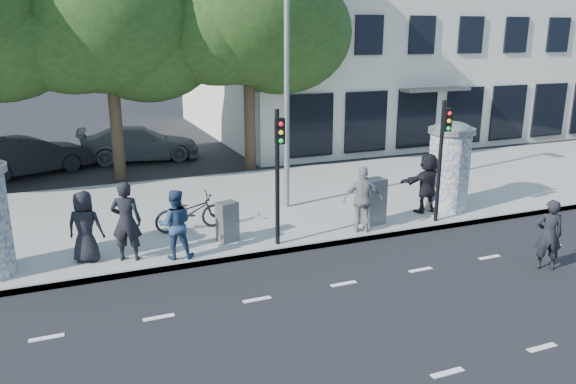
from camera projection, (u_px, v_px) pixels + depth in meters
name	position (u px, v px, depth m)	size (l,w,h in m)	color
ground	(377.00, 312.00, 10.99)	(120.00, 120.00, 0.00)	black
sidewalk	(254.00, 205.00, 17.66)	(40.00, 8.00, 0.15)	gray
curb	(304.00, 247.00, 14.14)	(40.00, 0.10, 0.16)	slate
lane_dash_near	(448.00, 373.00, 9.03)	(32.00, 0.12, 0.01)	silver
lane_dash_far	(344.00, 284.00, 12.24)	(32.00, 0.12, 0.01)	silver
ad_column_right	(449.00, 164.00, 16.65)	(1.36, 1.36, 2.65)	beige
traffic_pole_near	(278.00, 164.00, 13.55)	(0.22, 0.31, 3.40)	black
traffic_pole_far	(442.00, 149.00, 15.29)	(0.22, 0.31, 3.40)	black
street_lamp	(288.00, 51.00, 15.89)	(0.25, 0.93, 8.00)	slate
tree_near_left	(107.00, 9.00, 19.39)	(6.80, 6.80, 8.97)	#38281C
tree_center	(248.00, 4.00, 20.78)	(7.00, 7.00, 9.30)	#38281C
building	(383.00, 20.00, 31.52)	(20.30, 15.85, 12.00)	beige
ped_a	(85.00, 227.00, 12.88)	(0.82, 0.54, 1.68)	black
ped_b	(126.00, 221.00, 12.92)	(0.69, 0.45, 1.90)	black
ped_c	(175.00, 224.00, 13.07)	(0.81, 0.63, 1.67)	navy
ped_e	(363.00, 200.00, 14.80)	(1.05, 0.60, 1.79)	gray
ped_f	(427.00, 183.00, 16.48)	(1.65, 0.59, 1.78)	black
man_road	(549.00, 235.00, 12.83)	(0.61, 0.40, 1.67)	black
bicycle	(190.00, 212.00, 15.04)	(1.91, 0.67, 1.00)	black
cabinet_left	(227.00, 222.00, 14.24)	(0.49, 0.36, 1.03)	#5E6162
cabinet_right	(373.00, 201.00, 15.50)	(0.62, 0.45, 1.29)	#5C5F60
car_mid	(30.00, 156.00, 21.52)	(4.51, 1.57, 1.49)	black
car_right	(140.00, 143.00, 24.05)	(4.98, 2.03, 1.45)	slate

